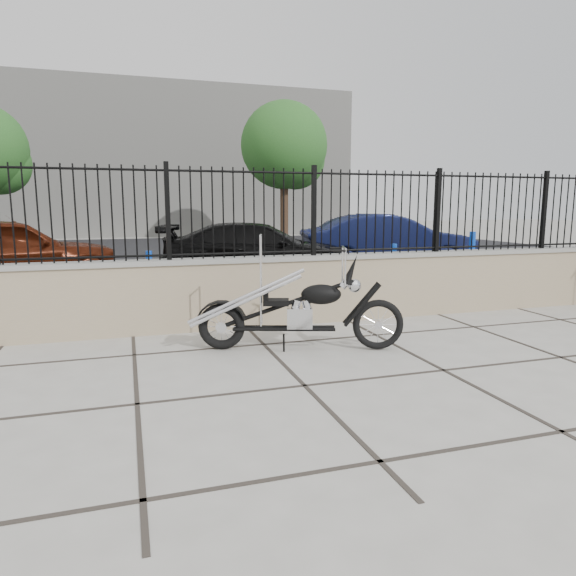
# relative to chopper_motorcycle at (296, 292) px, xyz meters

# --- Properties ---
(ground_plane) EXTENTS (90.00, 90.00, 0.00)m
(ground_plane) POSITION_rel_chopper_motorcycle_xyz_m (-0.30, -1.18, -0.68)
(ground_plane) COLOR #99968E
(ground_plane) RESTS_ON ground
(parking_lot) EXTENTS (30.00, 30.00, 0.00)m
(parking_lot) POSITION_rel_chopper_motorcycle_xyz_m (-0.30, 11.32, -0.68)
(parking_lot) COLOR black
(parking_lot) RESTS_ON ground
(retaining_wall) EXTENTS (14.00, 0.36, 0.96)m
(retaining_wall) POSITION_rel_chopper_motorcycle_xyz_m (-0.30, 1.32, -0.20)
(retaining_wall) COLOR gray
(retaining_wall) RESTS_ON ground_plane
(iron_fence) EXTENTS (14.00, 0.08, 1.20)m
(iron_fence) POSITION_rel_chopper_motorcycle_xyz_m (-0.30, 1.32, 0.88)
(iron_fence) COLOR black
(iron_fence) RESTS_ON retaining_wall
(background_building) EXTENTS (22.00, 6.00, 8.00)m
(background_building) POSITION_rel_chopper_motorcycle_xyz_m (-0.30, 25.32, 3.32)
(background_building) COLOR beige
(background_building) RESTS_ON ground_plane
(chopper_motorcycle) EXTENTS (2.28, 1.08, 1.36)m
(chopper_motorcycle) POSITION_rel_chopper_motorcycle_xyz_m (0.00, 0.00, 0.00)
(chopper_motorcycle) COLOR black
(chopper_motorcycle) RESTS_ON ground_plane
(car_red) EXTENTS (4.63, 3.36, 1.47)m
(car_red) POSITION_rel_chopper_motorcycle_xyz_m (-4.15, 5.92, 0.05)
(car_red) COLOR #4A190A
(car_red) RESTS_ON parking_lot
(car_black) EXTENTS (4.68, 2.80, 1.27)m
(car_black) POSITION_rel_chopper_motorcycle_xyz_m (1.04, 5.78, -0.04)
(car_black) COLOR black
(car_black) RESTS_ON parking_lot
(car_blue) EXTENTS (4.58, 2.31, 1.44)m
(car_blue) POSITION_rel_chopper_motorcycle_xyz_m (4.51, 6.20, 0.04)
(car_blue) COLOR #0F1437
(car_blue) RESTS_ON parking_lot
(bollard_a) EXTENTS (0.12, 0.12, 0.88)m
(bollard_a) POSITION_rel_chopper_motorcycle_xyz_m (-1.47, 3.62, -0.24)
(bollard_a) COLOR #0C4CB5
(bollard_a) RESTS_ON ground_plane
(bollard_b) EXTENTS (0.14, 0.14, 0.94)m
(bollard_b) POSITION_rel_chopper_motorcycle_xyz_m (2.96, 3.09, -0.21)
(bollard_b) COLOR blue
(bollard_b) RESTS_ON ground_plane
(bollard_c) EXTENTS (0.15, 0.15, 1.10)m
(bollard_c) POSITION_rel_chopper_motorcycle_xyz_m (5.29, 3.87, -0.13)
(bollard_c) COLOR #0E32D4
(bollard_c) RESTS_ON ground_plane
(tree_right) EXTENTS (3.64, 3.64, 6.14)m
(tree_right) POSITION_rel_chopper_motorcycle_xyz_m (4.67, 15.71, 3.62)
(tree_right) COLOR #382619
(tree_right) RESTS_ON ground_plane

